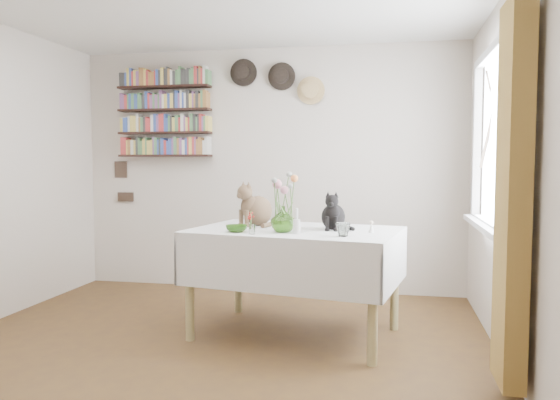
% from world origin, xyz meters
% --- Properties ---
extents(room, '(4.08, 4.58, 2.58)m').
position_xyz_m(room, '(0.00, 0.00, 1.25)').
color(room, brown).
rests_on(room, ground).
extents(window, '(0.12, 1.52, 1.32)m').
position_xyz_m(window, '(1.97, 0.80, 1.40)').
color(window, white).
rests_on(window, room).
extents(curtain, '(0.12, 0.38, 2.10)m').
position_xyz_m(curtain, '(1.90, -0.12, 1.15)').
color(curtain, brown).
rests_on(curtain, room).
extents(dining_table, '(1.68, 1.24, 0.82)m').
position_xyz_m(dining_table, '(0.54, 0.79, 0.62)').
color(dining_table, white).
rests_on(dining_table, room).
extents(tabby_cat, '(0.38, 0.39, 0.36)m').
position_xyz_m(tabby_cat, '(0.20, 0.98, 1.00)').
color(tabby_cat, brown).
rests_on(tabby_cat, dining_table).
extents(black_cat, '(0.20, 0.25, 0.30)m').
position_xyz_m(black_cat, '(0.82, 0.84, 0.97)').
color(black_cat, black).
rests_on(black_cat, dining_table).
extents(flower_vase, '(0.19, 0.19, 0.19)m').
position_xyz_m(flower_vase, '(0.48, 0.60, 0.92)').
color(flower_vase, '#7BBE4B').
rests_on(flower_vase, dining_table).
extents(green_bowl, '(0.20, 0.20, 0.05)m').
position_xyz_m(green_bowl, '(0.14, 0.54, 0.85)').
color(green_bowl, '#7BBE4B').
rests_on(green_bowl, dining_table).
extents(drinking_glass, '(0.11, 0.11, 0.09)m').
position_xyz_m(drinking_glass, '(0.93, 0.45, 0.87)').
color(drinking_glass, white).
rests_on(drinking_glass, dining_table).
extents(candlestick, '(0.05, 0.05, 0.18)m').
position_xyz_m(candlestick, '(0.59, 0.52, 0.88)').
color(candlestick, white).
rests_on(candlestick, dining_table).
extents(berry_jar, '(0.05, 0.05, 0.18)m').
position_xyz_m(berry_jar, '(0.28, 0.45, 0.90)').
color(berry_jar, white).
rests_on(berry_jar, dining_table).
extents(porcelain_figurine, '(0.05, 0.05, 0.09)m').
position_xyz_m(porcelain_figurine, '(1.11, 0.70, 0.86)').
color(porcelain_figurine, white).
rests_on(porcelain_figurine, dining_table).
extents(flower_bouquet, '(0.17, 0.13, 0.39)m').
position_xyz_m(flower_bouquet, '(0.48, 0.61, 1.16)').
color(flower_bouquet, '#4C7233').
rests_on(flower_bouquet, flower_vase).
extents(bookshelf_unit, '(1.00, 0.16, 0.91)m').
position_xyz_m(bookshelf_unit, '(-1.10, 2.16, 1.84)').
color(bookshelf_unit, black).
rests_on(bookshelf_unit, room).
extents(wall_hats, '(0.98, 0.09, 0.48)m').
position_xyz_m(wall_hats, '(0.12, 2.19, 2.17)').
color(wall_hats, black).
rests_on(wall_hats, room).
extents(wall_art_plaques, '(0.21, 0.02, 0.44)m').
position_xyz_m(wall_art_plaques, '(-1.63, 2.23, 1.12)').
color(wall_art_plaques, '#38281E').
rests_on(wall_art_plaques, room).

